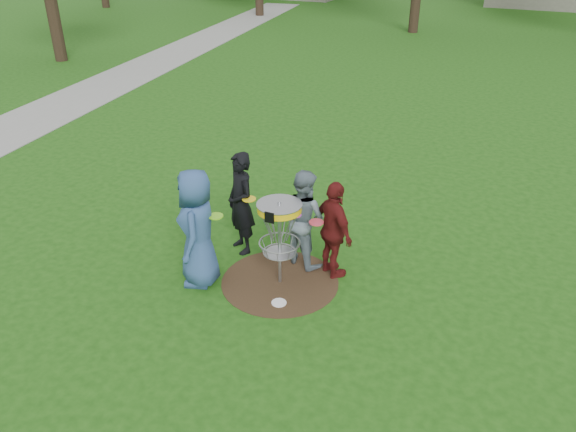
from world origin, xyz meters
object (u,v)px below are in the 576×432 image
at_px(player_black, 241,203).
at_px(player_maroon, 334,230).
at_px(player_grey, 303,218).
at_px(player_blue, 198,228).
at_px(disc_golf_basket, 279,224).

bearing_deg(player_black, player_maroon, 34.22).
bearing_deg(player_grey, player_blue, 65.86).
bearing_deg(player_blue, player_maroon, 97.89).
relative_size(player_black, disc_golf_basket, 1.25).
height_order(player_blue, player_maroon, player_blue).
bearing_deg(player_black, player_grey, 41.47).
bearing_deg(player_grey, player_maroon, -174.00).
bearing_deg(player_blue, player_black, 151.52).
xyz_separation_m(player_maroon, disc_golf_basket, (-0.65, -0.53, 0.23)).
height_order(player_grey, disc_golf_basket, player_grey).
relative_size(player_grey, player_maroon, 1.02).
relative_size(player_blue, player_maroon, 1.17).
xyz_separation_m(player_blue, disc_golf_basket, (1.11, 0.46, 0.10)).
xyz_separation_m(player_grey, player_maroon, (0.57, -0.16, -0.01)).
bearing_deg(player_blue, player_grey, 112.46).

